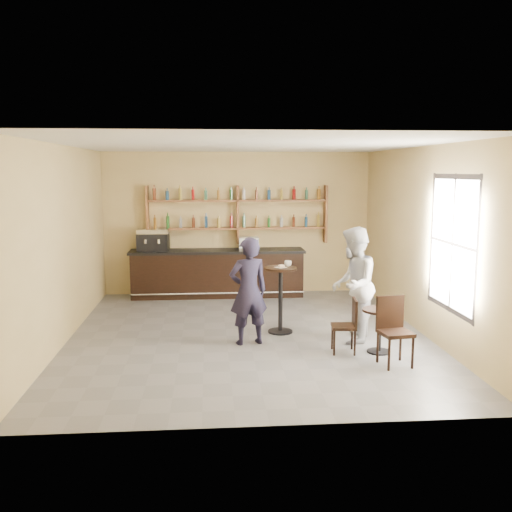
{
  "coord_description": "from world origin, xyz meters",
  "views": [
    {
      "loc": [
        -0.65,
        -9.4,
        2.79
      ],
      "look_at": [
        0.2,
        0.8,
        1.25
      ],
      "focal_mm": 40.0,
      "sensor_mm": 36.0,
      "label": 1
    }
  ],
  "objects": [
    {
      "name": "espresso_machine",
      "position": [
        -1.87,
        3.15,
        1.28
      ],
      "size": [
        0.7,
        0.47,
        0.48
      ],
      "primitive_type": null,
      "rotation": [
        0.0,
        0.0,
        -0.07
      ],
      "color": "black",
      "rests_on": "bar_counter"
    },
    {
      "name": "chair_west",
      "position": [
        1.4,
        -1.03,
        0.42
      ],
      "size": [
        0.4,
        0.4,
        0.85
      ],
      "primitive_type": null,
      "rotation": [
        0.0,
        0.0,
        -1.68
      ],
      "color": "black",
      "rests_on": "floor"
    },
    {
      "name": "liquor_bottles",
      "position": [
        0.0,
        3.37,
        1.98
      ],
      "size": [
        3.68,
        0.1,
        1.0
      ],
      "primitive_type": null,
      "color": "#8C5919",
      "rests_on": "shelf_unit"
    },
    {
      "name": "donut",
      "position": [
        0.58,
        0.13,
        1.17
      ],
      "size": [
        0.13,
        0.13,
        0.04
      ],
      "primitive_type": "torus",
      "rotation": [
        0.0,
        0.0,
        -0.06
      ],
      "color": "#BA7E44",
      "rests_on": "napkin"
    },
    {
      "name": "cup_cafe",
      "position": [
        2.0,
        -1.08,
        0.74
      ],
      "size": [
        0.13,
        0.13,
        0.1
      ],
      "primitive_type": "imported",
      "rotation": [
        0.0,
        0.0,
        -0.26
      ],
      "color": "white",
      "rests_on": "cafe_table"
    },
    {
      "name": "bar_counter",
      "position": [
        -0.47,
        3.15,
        0.52
      ],
      "size": [
        3.86,
        0.75,
        1.04
      ],
      "primitive_type": null,
      "color": "black",
      "rests_on": "floor"
    },
    {
      "name": "wall_front",
      "position": [
        0.0,
        -3.5,
        1.6
      ],
      "size": [
        7.0,
        0.0,
        7.0
      ],
      "primitive_type": "plane",
      "rotation": [
        -1.57,
        0.0,
        0.0
      ],
      "color": "tan",
      "rests_on": "floor"
    },
    {
      "name": "ceiling",
      "position": [
        0.0,
        0.0,
        3.2
      ],
      "size": [
        7.0,
        7.0,
        0.0
      ],
      "primitive_type": "plane",
      "rotation": [
        3.14,
        0.0,
        0.0
      ],
      "color": "white",
      "rests_on": "wall_back"
    },
    {
      "name": "wall_right",
      "position": [
        3.0,
        0.0,
        1.6
      ],
      "size": [
        0.0,
        7.0,
        7.0
      ],
      "primitive_type": "plane",
      "rotation": [
        1.57,
        0.0,
        -1.57
      ],
      "color": "tan",
      "rests_on": "floor"
    },
    {
      "name": "wall_back",
      "position": [
        0.0,
        3.5,
        1.6
      ],
      "size": [
        7.0,
        0.0,
        7.0
      ],
      "primitive_type": "plane",
      "rotation": [
        1.57,
        0.0,
        0.0
      ],
      "color": "tan",
      "rests_on": "floor"
    },
    {
      "name": "chair_south",
      "position": [
        2.0,
        -1.68,
        0.5
      ],
      "size": [
        0.49,
        0.49,
        0.99
      ],
      "primitive_type": null,
      "rotation": [
        0.0,
        0.0,
        0.15
      ],
      "color": "black",
      "rests_on": "floor"
    },
    {
      "name": "window_frame",
      "position": [
        2.99,
        -1.2,
        1.7
      ],
      "size": [
        0.04,
        1.7,
        2.1
      ],
      "primitive_type": null,
      "color": "black",
      "rests_on": "wall_right"
    },
    {
      "name": "floor",
      "position": [
        0.0,
        0.0,
        0.0
      ],
      "size": [
        7.0,
        7.0,
        0.0
      ],
      "primitive_type": "plane",
      "color": "slate",
      "rests_on": "ground"
    },
    {
      "name": "pedestal_table",
      "position": [
        0.57,
        0.14,
        0.57
      ],
      "size": [
        0.73,
        0.73,
        1.15
      ],
      "primitive_type": null,
      "rotation": [
        0.0,
        0.0,
        -0.41
      ],
      "color": "black",
      "rests_on": "floor"
    },
    {
      "name": "window_pane",
      "position": [
        2.99,
        -1.2,
        1.7
      ],
      "size": [
        0.0,
        2.0,
        2.0
      ],
      "primitive_type": "plane",
      "rotation": [
        1.57,
        0.0,
        -1.57
      ],
      "color": "white",
      "rests_on": "wall_right"
    },
    {
      "name": "shelf_unit",
      "position": [
        0.0,
        3.37,
        1.81
      ],
      "size": [
        4.0,
        0.26,
        1.4
      ],
      "primitive_type": null,
      "color": "brown",
      "rests_on": "wall_back"
    },
    {
      "name": "cup_pedestal",
      "position": [
        0.71,
        0.24,
        1.2
      ],
      "size": [
        0.16,
        0.16,
        0.1
      ],
      "primitive_type": "imported",
      "rotation": [
        0.0,
        0.0,
        -0.33
      ],
      "color": "white",
      "rests_on": "pedestal_table"
    },
    {
      "name": "cafe_table",
      "position": [
        1.95,
        -1.08,
        0.34
      ],
      "size": [
        0.64,
        0.64,
        0.69
      ],
      "primitive_type": null,
      "rotation": [
        0.0,
        0.0,
        -0.21
      ],
      "color": "black",
      "rests_on": "floor"
    },
    {
      "name": "wall_left",
      "position": [
        -3.0,
        0.0,
        1.6
      ],
      "size": [
        0.0,
        7.0,
        7.0
      ],
      "primitive_type": "plane",
      "rotation": [
        1.57,
        0.0,
        1.57
      ],
      "color": "tan",
      "rests_on": "floor"
    },
    {
      "name": "napkin",
      "position": [
        0.57,
        0.14,
        1.15
      ],
      "size": [
        0.23,
        0.23,
        0.0
      ],
      "primitive_type": "cube",
      "rotation": [
        0.0,
        0.0,
        0.62
      ],
      "color": "white",
      "rests_on": "pedestal_table"
    },
    {
      "name": "man_main",
      "position": [
        -0.03,
        -0.46,
        0.87
      ],
      "size": [
        0.72,
        0.56,
        1.74
      ],
      "primitive_type": "imported",
      "rotation": [
        0.0,
        0.0,
        3.39
      ],
      "color": "black",
      "rests_on": "floor"
    },
    {
      "name": "pastry_case",
      "position": [
        0.23,
        3.15,
        1.18
      ],
      "size": [
        0.51,
        0.43,
        0.27
      ],
      "primitive_type": null,
      "rotation": [
        0.0,
        0.0,
        0.16
      ],
      "color": "silver",
      "rests_on": "bar_counter"
    },
    {
      "name": "patron_second",
      "position": [
        1.68,
        -0.47,
        0.95
      ],
      "size": [
        0.99,
        1.11,
        1.89
      ],
      "primitive_type": "imported",
      "rotation": [
        0.0,
        0.0,
        -1.92
      ],
      "color": "#A6A6AB",
      "rests_on": "floor"
    }
  ]
}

